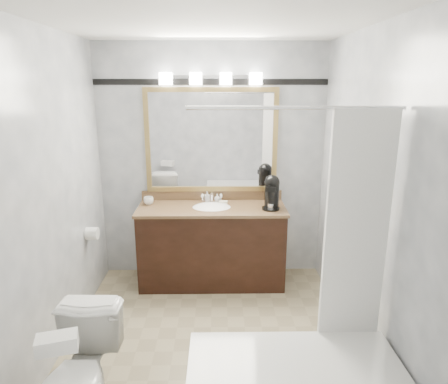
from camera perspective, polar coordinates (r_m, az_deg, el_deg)
The scene contains 13 objects.
room at distance 3.05m, azimuth -2.13°, elevation -0.71°, with size 2.42×2.62×2.52m.
vanity at distance 4.28m, azimuth -1.75°, elevation -7.35°, with size 1.53×0.58×0.97m.
mirror at distance 4.25m, azimuth -1.81°, elevation 7.34°, with size 1.40×0.04×1.10m.
vanity_light_bar at distance 4.16m, azimuth -1.90°, elevation 15.91°, with size 1.02×0.14×0.12m.
accent_stripe at distance 4.22m, azimuth -1.88°, elevation 15.45°, with size 2.40×0.01×0.06m, color black.
tp_roll at distance 4.04m, azimuth -18.32°, elevation -5.64°, with size 0.12×0.12×0.11m, color white.
toilet at distance 2.78m, azimuth -20.15°, elevation -24.04°, with size 0.41×0.73×0.74m, color white.
tissue_box at distance 2.39m, azimuth -22.75°, elevation -19.27°, with size 0.21×0.11×0.08m, color white.
coffee_maker at distance 4.08m, azimuth 6.84°, elevation 0.11°, with size 0.18×0.22×0.35m.
cup_left at distance 4.28m, azimuth -10.73°, elevation -1.24°, with size 0.10×0.10×0.08m, color white.
soap_bottle_a at distance 4.32m, azimuth -2.43°, elevation -0.64°, with size 0.05×0.05×0.11m, color white.
soap_bottle_b at distance 4.31m, azimuth -0.97°, elevation -0.82°, with size 0.06×0.06×0.08m, color white.
soap_bar at distance 4.25m, azimuth -0.13°, elevation -1.47°, with size 0.09×0.05×0.03m, color beige.
Camera 1 is at (0.07, -2.93, 2.09)m, focal length 32.00 mm.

